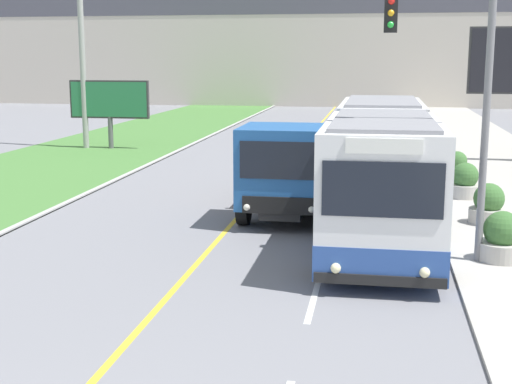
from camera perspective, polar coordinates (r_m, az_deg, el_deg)
The scene contains 9 objects.
city_bus at distance 19.56m, azimuth 9.97°, elevation 2.14°, with size 2.67×12.89×3.16m.
dump_truck at distance 19.97m, azimuth 2.66°, elevation 1.67°, with size 2.49×6.60×2.67m.
utility_pole_far at distance 36.23m, azimuth -13.81°, elevation 12.36°, with size 1.80×0.28×11.25m.
traffic_light_mast at distance 15.80m, azimuth 15.81°, elevation 8.33°, with size 2.28×0.32×6.19m.
billboard_small at distance 35.82m, azimuth -11.65°, elevation 7.13°, with size 4.00×0.24×3.36m.
planter_round_near at distance 16.55m, azimuth 19.07°, elevation -3.57°, with size 1.03×1.03×1.10m.
planter_round_second at distance 20.07m, azimuth 18.11°, elevation -1.07°, with size 1.02×1.02×1.09m.
planter_round_third at distance 23.56m, azimuth 16.37°, elevation 0.75°, with size 1.04×1.04×1.12m.
planter_round_far at distance 27.12m, azimuth 15.76°, elevation 1.96°, with size 0.91×0.91×1.01m.
Camera 1 is at (3.83, -4.89, 4.49)m, focal length 50.00 mm.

